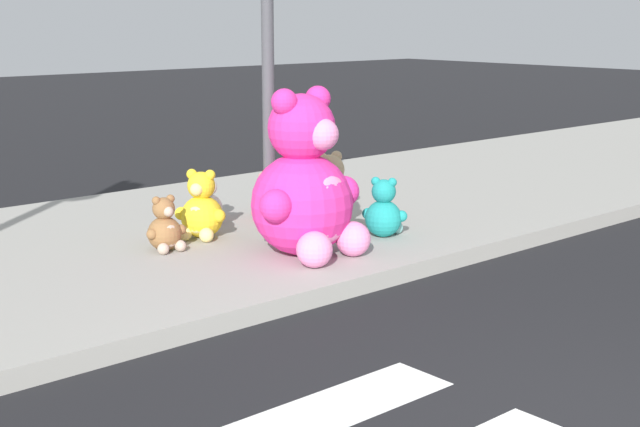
{
  "coord_description": "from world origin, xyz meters",
  "views": [
    {
      "loc": [
        -3.86,
        -1.86,
        2.16
      ],
      "look_at": [
        0.91,
        3.6,
        0.55
      ],
      "focal_mm": 50.08,
      "sensor_mm": 36.0,
      "label": 1
    }
  ],
  "objects_px": {
    "sign_pole": "(268,52)",
    "plush_white": "(207,204)",
    "plush_teal": "(384,213)",
    "plush_yellow": "(201,211)",
    "plush_tan": "(328,196)",
    "plush_brown": "(165,229)",
    "plush_red": "(271,195)",
    "plush_pink_large": "(306,189)"
  },
  "relations": [
    {
      "from": "plush_pink_large",
      "to": "plush_red",
      "type": "distance_m",
      "value": 1.56
    },
    {
      "from": "plush_pink_large",
      "to": "plush_white",
      "type": "distance_m",
      "value": 1.62
    },
    {
      "from": "plush_brown",
      "to": "plush_yellow",
      "type": "distance_m",
      "value": 0.53
    },
    {
      "from": "plush_teal",
      "to": "plush_tan",
      "type": "relative_size",
      "value": 0.77
    },
    {
      "from": "plush_brown",
      "to": "plush_teal",
      "type": "distance_m",
      "value": 2.01
    },
    {
      "from": "plush_red",
      "to": "plush_white",
      "type": "bearing_deg",
      "value": 161.9
    },
    {
      "from": "sign_pole",
      "to": "plush_tan",
      "type": "bearing_deg",
      "value": 8.85
    },
    {
      "from": "plush_pink_large",
      "to": "sign_pole",
      "type": "bearing_deg",
      "value": 82.81
    },
    {
      "from": "plush_red",
      "to": "plush_white",
      "type": "height_order",
      "value": "plush_red"
    },
    {
      "from": "plush_brown",
      "to": "plush_tan",
      "type": "relative_size",
      "value": 0.68
    },
    {
      "from": "plush_pink_large",
      "to": "plush_red",
      "type": "xyz_separation_m",
      "value": [
        0.69,
        1.36,
        -0.35
      ]
    },
    {
      "from": "sign_pole",
      "to": "plush_tan",
      "type": "distance_m",
      "value": 1.63
    },
    {
      "from": "plush_yellow",
      "to": "plush_pink_large",
      "type": "bearing_deg",
      "value": -72.65
    },
    {
      "from": "plush_pink_large",
      "to": "plush_yellow",
      "type": "bearing_deg",
      "value": 107.35
    },
    {
      "from": "plush_tan",
      "to": "plush_yellow",
      "type": "bearing_deg",
      "value": 163.34
    },
    {
      "from": "plush_teal",
      "to": "plush_yellow",
      "type": "height_order",
      "value": "plush_yellow"
    },
    {
      "from": "plush_teal",
      "to": "plush_red",
      "type": "bearing_deg",
      "value": 102.11
    },
    {
      "from": "plush_yellow",
      "to": "sign_pole",
      "type": "bearing_deg",
      "value": -50.13
    },
    {
      "from": "plush_brown",
      "to": "plush_yellow",
      "type": "bearing_deg",
      "value": 19.71
    },
    {
      "from": "plush_red",
      "to": "plush_tan",
      "type": "height_order",
      "value": "plush_tan"
    },
    {
      "from": "plush_pink_large",
      "to": "plush_white",
      "type": "height_order",
      "value": "plush_pink_large"
    },
    {
      "from": "plush_brown",
      "to": "plush_teal",
      "type": "height_order",
      "value": "plush_teal"
    },
    {
      "from": "sign_pole",
      "to": "plush_yellow",
      "type": "relative_size",
      "value": 5.0
    },
    {
      "from": "plush_red",
      "to": "plush_yellow",
      "type": "distance_m",
      "value": 1.06
    },
    {
      "from": "plush_pink_large",
      "to": "plush_brown",
      "type": "height_order",
      "value": "plush_pink_large"
    },
    {
      "from": "sign_pole",
      "to": "plush_teal",
      "type": "bearing_deg",
      "value": -32.19
    },
    {
      "from": "plush_pink_large",
      "to": "plush_teal",
      "type": "distance_m",
      "value": 1.04
    },
    {
      "from": "plush_teal",
      "to": "plush_tan",
      "type": "bearing_deg",
      "value": 96.61
    },
    {
      "from": "plush_red",
      "to": "plush_white",
      "type": "xyz_separation_m",
      "value": [
        -0.64,
        0.21,
        -0.03
      ]
    },
    {
      "from": "plush_brown",
      "to": "plush_teal",
      "type": "bearing_deg",
      "value": -26.12
    },
    {
      "from": "plush_teal",
      "to": "plush_white",
      "type": "relative_size",
      "value": 1.18
    },
    {
      "from": "plush_red",
      "to": "plush_teal",
      "type": "bearing_deg",
      "value": -77.89
    },
    {
      "from": "sign_pole",
      "to": "plush_red",
      "type": "xyz_separation_m",
      "value": [
        0.61,
        0.77,
        -1.48
      ]
    },
    {
      "from": "plush_brown",
      "to": "plush_white",
      "type": "relative_size",
      "value": 1.03
    },
    {
      "from": "plush_red",
      "to": "plush_brown",
      "type": "bearing_deg",
      "value": -163.58
    },
    {
      "from": "plush_brown",
      "to": "plush_white",
      "type": "height_order",
      "value": "plush_brown"
    },
    {
      "from": "sign_pole",
      "to": "plush_tan",
      "type": "relative_size",
      "value": 4.42
    },
    {
      "from": "sign_pole",
      "to": "plush_white",
      "type": "distance_m",
      "value": 1.8
    },
    {
      "from": "sign_pole",
      "to": "plush_white",
      "type": "xyz_separation_m",
      "value": [
        -0.03,
        0.98,
        -1.51
      ]
    },
    {
      "from": "plush_red",
      "to": "sign_pole",
      "type": "bearing_deg",
      "value": -128.59
    },
    {
      "from": "plush_white",
      "to": "plush_tan",
      "type": "xyz_separation_m",
      "value": [
        0.85,
        -0.85,
        0.1
      ]
    },
    {
      "from": "plush_white",
      "to": "plush_yellow",
      "type": "height_order",
      "value": "plush_yellow"
    }
  ]
}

